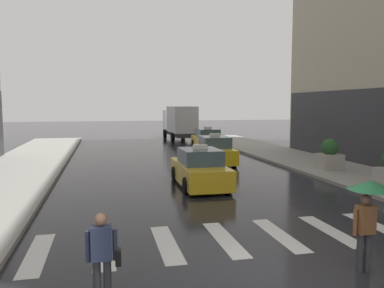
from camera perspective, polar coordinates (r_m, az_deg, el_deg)
name	(u,v)px	position (r m, az deg, el deg)	size (l,w,h in m)	color
ground_plane	(310,288)	(8.31, 16.89, -19.44)	(160.00, 160.00, 0.00)	black
crosswalk_markings	(252,237)	(10.82, 8.81, -13.20)	(11.30, 2.80, 0.01)	silver
taxi_lead	(200,169)	(16.90, 1.13, -3.73)	(1.96, 4.55, 1.80)	gold
taxi_second	(214,151)	(23.52, 3.29, -1.06)	(2.11, 4.62, 1.80)	yellow
taxi_third	(207,140)	(30.95, 2.25, 0.58)	(2.05, 4.60, 1.80)	gold
box_truck	(180,121)	(39.24, -1.82, 3.31)	(2.35, 7.56, 3.35)	#2D2D2D
pedestrian_with_umbrella	(369,201)	(9.01, 24.42, -7.52)	(0.96, 0.96, 1.94)	#333338
pedestrian_with_handbag	(102,253)	(7.21, -12.92, -15.26)	(0.60, 0.24, 1.65)	#333338
planter_mid_block	(330,155)	(21.64, 19.42, -1.58)	(1.10, 1.10, 1.60)	#A8A399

